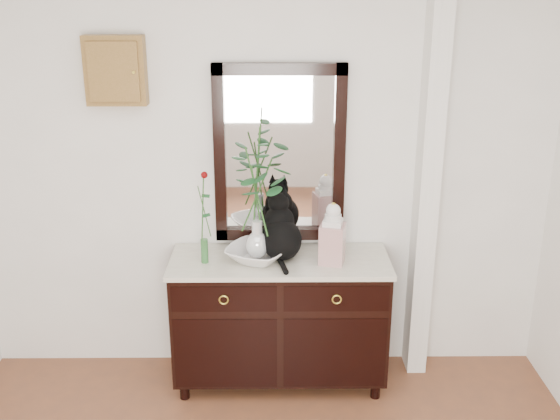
{
  "coord_description": "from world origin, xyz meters",
  "views": [
    {
      "loc": [
        0.07,
        -1.91,
        2.44
      ],
      "look_at": [
        0.1,
        1.63,
        1.2
      ],
      "focal_mm": 42.0,
      "sensor_mm": 36.0,
      "label": 1
    }
  ],
  "objects_px": {
    "cat": "(281,226)",
    "ginger_jar": "(333,233)",
    "lotus_bowl": "(257,254)",
    "sideboard": "(280,314)"
  },
  "relations": [
    {
      "from": "cat",
      "to": "lotus_bowl",
      "type": "bearing_deg",
      "value": -171.54
    },
    {
      "from": "cat",
      "to": "ginger_jar",
      "type": "xyz_separation_m",
      "value": [
        0.3,
        -0.08,
        -0.01
      ]
    },
    {
      "from": "sideboard",
      "to": "ginger_jar",
      "type": "distance_m",
      "value": 0.65
    },
    {
      "from": "cat",
      "to": "sideboard",
      "type": "bearing_deg",
      "value": -113.86
    },
    {
      "from": "sideboard",
      "to": "lotus_bowl",
      "type": "distance_m",
      "value": 0.44
    },
    {
      "from": "sideboard",
      "to": "ginger_jar",
      "type": "xyz_separation_m",
      "value": [
        0.31,
        -0.05,
        0.57
      ]
    },
    {
      "from": "sideboard",
      "to": "lotus_bowl",
      "type": "xyz_separation_m",
      "value": [
        -0.14,
        -0.02,
        0.42
      ]
    },
    {
      "from": "cat",
      "to": "ginger_jar",
      "type": "height_order",
      "value": "cat"
    },
    {
      "from": "cat",
      "to": "ginger_jar",
      "type": "bearing_deg",
      "value": -26.29
    },
    {
      "from": "cat",
      "to": "lotus_bowl",
      "type": "height_order",
      "value": "cat"
    }
  ]
}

